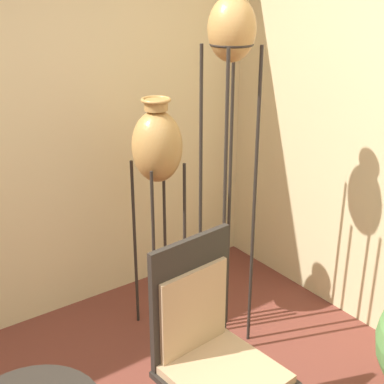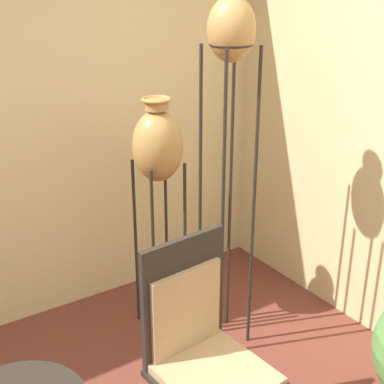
# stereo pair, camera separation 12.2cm
# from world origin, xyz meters

# --- Properties ---
(wall_back) EXTENTS (7.59, 0.06, 2.70)m
(wall_back) POSITION_xyz_m (0.00, 1.82, 1.35)
(wall_back) COLOR beige
(wall_back) RESTS_ON ground_plane
(vase_stand_tall) EXTENTS (0.26, 0.26, 2.19)m
(vase_stand_tall) POSITION_xyz_m (0.93, 0.87, 1.83)
(vase_stand_tall) COLOR #28231E
(vase_stand_tall) RESTS_ON ground_plane
(vase_stand_medium) EXTENTS (0.30, 0.30, 1.54)m
(vase_stand_medium) POSITION_xyz_m (0.68, 1.23, 1.23)
(vase_stand_medium) COLOR #28231E
(vase_stand_medium) RESTS_ON ground_plane
(chair) EXTENTS (0.52, 0.55, 1.10)m
(chair) POSITION_xyz_m (0.32, 0.24, 0.60)
(chair) COLOR #28231E
(chair) RESTS_ON ground_plane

